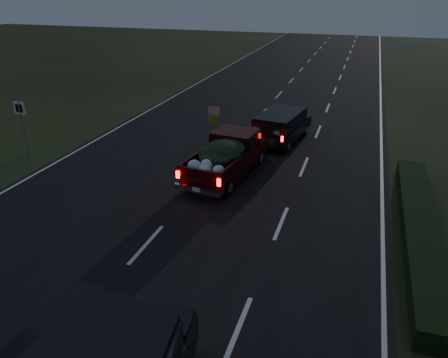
% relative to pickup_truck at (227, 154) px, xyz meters
% --- Properties ---
extents(ground, '(120.00, 120.00, 0.00)m').
position_rel_pickup_truck_xyz_m(ground, '(-0.73, -5.67, -0.93)').
color(ground, black).
rests_on(ground, ground).
extents(road_asphalt, '(14.00, 120.00, 0.02)m').
position_rel_pickup_truck_xyz_m(road_asphalt, '(-0.73, -5.67, -0.92)').
color(road_asphalt, black).
rests_on(road_asphalt, ground).
extents(hedge_row, '(1.00, 10.00, 0.60)m').
position_rel_pickup_truck_xyz_m(hedge_row, '(7.07, -2.67, -0.63)').
color(hedge_row, black).
rests_on(hedge_row, ground).
extents(route_sign, '(0.55, 0.08, 2.50)m').
position_rel_pickup_truck_xyz_m(route_sign, '(-9.23, -0.67, 0.73)').
color(route_sign, gray).
rests_on(route_sign, ground).
extents(pickup_truck, '(2.35, 4.91, 2.48)m').
position_rel_pickup_truck_xyz_m(pickup_truck, '(0.00, 0.00, 0.00)').
color(pickup_truck, '#370707').
rests_on(pickup_truck, ground).
extents(lead_suv, '(2.39, 4.45, 1.21)m').
position_rel_pickup_truck_xyz_m(lead_suv, '(1.25, 4.68, -0.01)').
color(lead_suv, black).
rests_on(lead_suv, ground).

